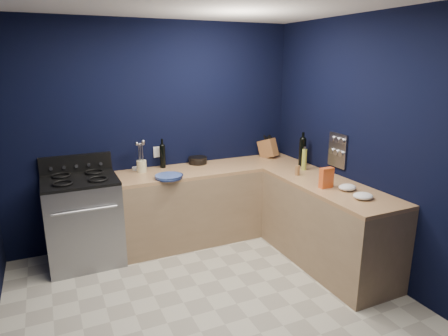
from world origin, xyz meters
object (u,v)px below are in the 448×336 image
utensil_crock (142,166)px  knife_block (268,148)px  crouton_bag (326,178)px  gas_range (84,222)px  plate_stack (169,177)px

utensil_crock → knife_block: bearing=0.7°
crouton_bag → gas_range: bearing=150.1°
gas_range → utensil_crock: size_ratio=6.63×
gas_range → utensil_crock: utensil_crock is taller
plate_stack → knife_block: size_ratio=1.24×
plate_stack → crouton_bag: 1.68m
utensil_crock → knife_block: size_ratio=0.58×
gas_range → plate_stack: bearing=-13.7°
plate_stack → crouton_bag: (1.35, -0.98, 0.08)m
plate_stack → crouton_bag: bearing=-35.9°
gas_range → utensil_crock: 0.87m
gas_range → crouton_bag: size_ratio=4.45×
knife_block → utensil_crock: bearing=156.1°
knife_block → gas_range: bearing=159.4°
knife_block → crouton_bag: size_ratio=1.15×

